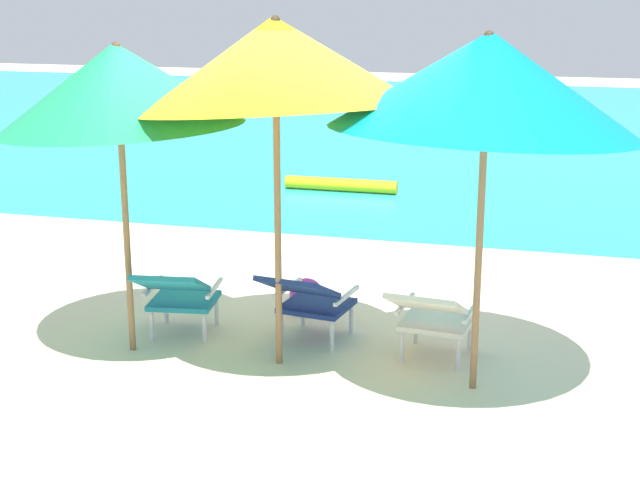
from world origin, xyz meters
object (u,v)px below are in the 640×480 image
lounge_chair_left (178,293)px  beach_ball (306,295)px  swim_buoy (341,185)px  lounge_chair_right (432,314)px  beach_umbrella_center (276,63)px  beach_umbrella_right (487,82)px  beach_umbrella_left (118,86)px  lounge_chair_center (308,297)px

lounge_chair_left → beach_ball: size_ratio=3.07×
swim_buoy → beach_ball: size_ratio=5.21×
beach_ball → lounge_chair_right: bearing=-35.5°
beach_umbrella_center → beach_umbrella_right: size_ratio=0.99×
beach_umbrella_center → beach_ball: 2.42m
lounge_chair_left → beach_umbrella_left: bearing=-134.0°
lounge_chair_center → swim_buoy: bearing=101.6°
lounge_chair_left → beach_ball: bearing=49.1°
beach_umbrella_left → beach_ball: 2.53m
beach_umbrella_left → beach_umbrella_right: (2.69, -0.02, 0.10)m
beach_umbrella_center → beach_ball: (-0.12, 1.17, -2.11)m
beach_umbrella_right → beach_ball: (-1.60, 1.23, -2.03)m
lounge_chair_right → beach_umbrella_center: (-1.12, -0.28, 1.86)m
swim_buoy → beach_ball: 5.03m
swim_buoy → beach_umbrella_center: 6.56m
lounge_chair_center → beach_ball: bearing=107.2°
beach_ball → lounge_chair_center: bearing=-72.8°
beach_umbrella_center → beach_umbrella_right: beach_umbrella_center is taller
swim_buoy → beach_ball: bearing=-79.3°
beach_umbrella_left → lounge_chair_left: bearing=46.0°
lounge_chair_right → beach_umbrella_left: size_ratio=0.38×
beach_umbrella_right → lounge_chair_left: bearing=172.9°
lounge_chair_right → beach_umbrella_right: 1.84m
lounge_chair_center → beach_ball: (-0.23, 0.76, -0.25)m
beach_umbrella_center → lounge_chair_right: bearing=14.0°
beach_umbrella_right → beach_umbrella_center: bearing=177.4°
lounge_chair_center → beach_umbrella_center: bearing=-105.2°
beach_umbrella_left → beach_umbrella_center: (1.21, 0.05, 0.18)m
lounge_chair_left → beach_umbrella_right: bearing=-7.1°
beach_umbrella_right → beach_ball: size_ratio=9.48×
lounge_chair_left → beach_umbrella_left: beach_umbrella_left is taller
beach_umbrella_left → lounge_chair_center: bearing=19.3°
swim_buoy → lounge_chair_left: bearing=-88.7°
lounge_chair_right → beach_umbrella_left: (-2.33, -0.33, 1.68)m
swim_buoy → lounge_chair_left: 5.88m
lounge_chair_center → lounge_chair_left: bearing=-170.5°
beach_umbrella_center → beach_umbrella_right: (1.48, -0.07, -0.09)m
beach_umbrella_left → beach_umbrella_right: bearing=-0.3°
lounge_chair_center → beach_umbrella_center: beach_umbrella_center is taller
beach_umbrella_left → lounge_chair_right: bearing=8.1°
lounge_chair_right → beach_ball: 1.55m
lounge_chair_left → swim_buoy: bearing=91.3°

